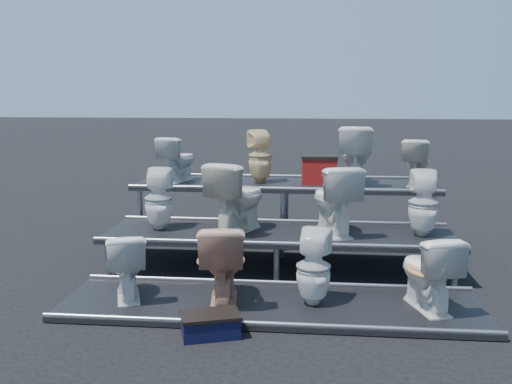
# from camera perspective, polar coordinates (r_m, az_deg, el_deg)

# --- Properties ---
(ground) EXTENTS (80.00, 80.00, 0.00)m
(ground) POSITION_cam_1_polar(r_m,az_deg,el_deg) (7.06, 2.30, -7.66)
(ground) COLOR black
(ground) RESTS_ON ground
(tier_front) EXTENTS (4.20, 1.20, 0.06)m
(tier_front) POSITION_cam_1_polar(r_m,az_deg,el_deg) (5.82, 1.51, -11.24)
(tier_front) COLOR black
(tier_front) RESTS_ON ground
(tier_mid) EXTENTS (4.20, 1.20, 0.46)m
(tier_mid) POSITION_cam_1_polar(r_m,az_deg,el_deg) (6.99, 2.31, -5.86)
(tier_mid) COLOR black
(tier_mid) RESTS_ON ground
(tier_back) EXTENTS (4.20, 1.20, 0.86)m
(tier_back) POSITION_cam_1_polar(r_m,az_deg,el_deg) (8.20, 2.87, -2.04)
(tier_back) COLOR black
(tier_back) RESTS_ON ground
(toilet_0) EXTENTS (0.59, 0.76, 0.69)m
(toilet_0) POSITION_cam_1_polar(r_m,az_deg,el_deg) (5.99, -12.82, -7.12)
(toilet_0) COLOR white
(toilet_0) RESTS_ON tier_front
(toilet_1) EXTENTS (0.54, 0.84, 0.81)m
(toilet_1) POSITION_cam_1_polar(r_m,az_deg,el_deg) (5.74, -3.36, -7.02)
(toilet_1) COLOR tan
(toilet_1) RESTS_ON tier_front
(toilet_2) EXTENTS (0.39, 0.40, 0.76)m
(toilet_2) POSITION_cam_1_polar(r_m,az_deg,el_deg) (5.68, 5.77, -7.50)
(toilet_2) COLOR white
(toilet_2) RESTS_ON tier_front
(toilet_3) EXTENTS (0.61, 0.82, 0.75)m
(toilet_3) POSITION_cam_1_polar(r_m,az_deg,el_deg) (5.79, 16.81, -7.59)
(toilet_3) COLOR white
(toilet_3) RESTS_ON tier_front
(toilet_4) EXTENTS (0.37, 0.38, 0.76)m
(toilet_4) POSITION_cam_1_polar(r_m,az_deg,el_deg) (7.09, -9.71, -0.70)
(toilet_4) COLOR white
(toilet_4) RESTS_ON tier_mid
(toilet_5) EXTENTS (0.78, 0.96, 0.86)m
(toilet_5) POSITION_cam_1_polar(r_m,az_deg,el_deg) (6.89, -1.86, -0.47)
(toilet_5) COLOR beige
(toilet_5) RESTS_ON tier_mid
(toilet_6) EXTENTS (0.69, 0.92, 0.84)m
(toilet_6) POSITION_cam_1_polar(r_m,az_deg,el_deg) (6.84, 7.81, -0.73)
(toilet_6) COLOR white
(toilet_6) RESTS_ON tier_mid
(toilet_7) EXTENTS (0.38, 0.39, 0.78)m
(toilet_7) POSITION_cam_1_polar(r_m,az_deg,el_deg) (6.96, 16.42, -1.09)
(toilet_7) COLOR white
(toilet_7) RESTS_ON tier_mid
(toilet_8) EXTENTS (0.56, 0.72, 0.65)m
(toilet_8) POSITION_cam_1_polar(r_m,az_deg,el_deg) (8.30, -7.82, 3.29)
(toilet_8) COLOR white
(toilet_8) RESTS_ON tier_back
(toilet_9) EXTENTS (0.44, 0.44, 0.75)m
(toilet_9) POSITION_cam_1_polar(r_m,az_deg,el_deg) (8.10, 0.42, 3.59)
(toilet_9) COLOR beige
(toilet_9) RESTS_ON tier_back
(toilet_10) EXTENTS (0.51, 0.83, 0.82)m
(toilet_10) POSITION_cam_1_polar(r_m,az_deg,el_deg) (8.08, 9.87, 3.67)
(toilet_10) COLOR white
(toilet_10) RESTS_ON tier_back
(toilet_11) EXTENTS (0.51, 0.70, 0.65)m
(toilet_11) POSITION_cam_1_polar(r_m,az_deg,el_deg) (8.20, 15.72, 2.92)
(toilet_11) COLOR beige
(toilet_11) RESTS_ON tier_back
(red_crate) EXTENTS (0.50, 0.41, 0.34)m
(red_crate) POSITION_cam_1_polar(r_m,az_deg,el_deg) (8.13, 6.31, 2.11)
(red_crate) COLOR maroon
(red_crate) RESTS_ON tier_back
(step_stool) EXTENTS (0.57, 0.44, 0.18)m
(step_stool) POSITION_cam_1_polar(r_m,az_deg,el_deg) (5.20, -4.58, -13.24)
(step_stool) COLOR black
(step_stool) RESTS_ON ground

